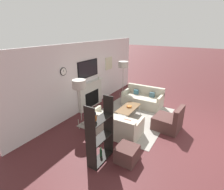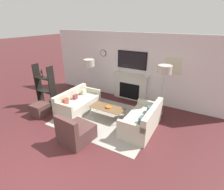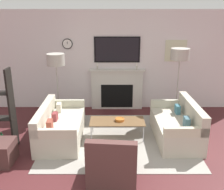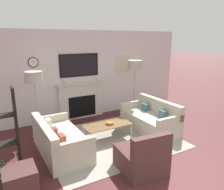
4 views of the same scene
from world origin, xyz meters
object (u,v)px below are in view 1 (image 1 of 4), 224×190
(floor_lamp_right, at_px, (123,65))
(ottoman, at_px, (127,154))
(armchair, at_px, (168,122))
(shelf_unit, at_px, (100,134))
(decorative_bowl, at_px, (129,106))
(floor_lamp_left, at_px, (79,85))
(couch_left, at_px, (113,125))
(couch_right, at_px, (143,99))
(coffee_table, at_px, (128,108))

(floor_lamp_right, relative_size, ottoman, 3.52)
(armchair, relative_size, floor_lamp_right, 0.50)
(shelf_unit, bearing_deg, decorative_bowl, 9.31)
(armchair, height_order, floor_lamp_left, floor_lamp_left)
(armchair, distance_m, ottoman, 2.13)
(couch_left, distance_m, ottoman, 1.32)
(floor_lamp_left, bearing_deg, ottoman, -108.59)
(couch_right, distance_m, armchair, 2.01)
(decorative_bowl, xyz_separation_m, floor_lamp_right, (1.46, 1.05, 1.23))
(coffee_table, height_order, ottoman, ottoman)
(ottoman, bearing_deg, decorative_bowl, 24.56)
(couch_left, height_order, armchair, armchair)
(floor_lamp_left, height_order, shelf_unit, floor_lamp_left)
(floor_lamp_left, bearing_deg, armchair, -61.84)
(armchair, xyz_separation_m, decorative_bowl, (0.15, 1.52, 0.15))
(couch_left, relative_size, floor_lamp_left, 1.03)
(couch_right, xyz_separation_m, floor_lamp_left, (-2.76, 1.12, 1.23))
(shelf_unit, bearing_deg, coffee_table, 9.54)
(couch_right, bearing_deg, floor_lamp_left, 158.01)
(coffee_table, relative_size, floor_lamp_right, 0.65)
(shelf_unit, relative_size, ottoman, 3.19)
(decorative_bowl, bearing_deg, armchair, -95.73)
(couch_left, xyz_separation_m, floor_lamp_left, (-0.23, 1.12, 1.24))
(couch_right, distance_m, floor_lamp_left, 3.22)
(decorative_bowl, height_order, floor_lamp_left, floor_lamp_left)
(couch_right, relative_size, ottoman, 3.22)
(couch_right, height_order, shelf_unit, shelf_unit)
(decorative_bowl, height_order, ottoman, decorative_bowl)
(couch_right, relative_size, floor_lamp_left, 0.99)
(armchair, height_order, floor_lamp_right, floor_lamp_right)
(couch_left, xyz_separation_m, couch_right, (2.53, 0.00, 0.02))
(shelf_unit, bearing_deg, floor_lamp_left, 55.63)
(decorative_bowl, relative_size, shelf_unit, 0.12)
(decorative_bowl, bearing_deg, coffee_table, 179.05)
(decorative_bowl, distance_m, floor_lamp_right, 2.18)
(couch_right, distance_m, shelf_unit, 3.81)
(shelf_unit, bearing_deg, ottoman, -63.08)
(couch_right, relative_size, floor_lamp_right, 0.92)
(floor_lamp_left, distance_m, ottoman, 2.54)
(couch_right, height_order, floor_lamp_right, floor_lamp_right)
(coffee_table, bearing_deg, shelf_unit, -170.46)
(floor_lamp_left, xyz_separation_m, floor_lamp_right, (2.99, -0.00, 0.13))
(couch_left, bearing_deg, floor_lamp_right, 22.06)
(floor_lamp_left, relative_size, floor_lamp_right, 0.93)
(floor_lamp_right, distance_m, ottoman, 4.46)
(armchair, bearing_deg, floor_lamp_right, 57.80)
(couch_left, xyz_separation_m, ottoman, (-0.93, -0.94, -0.06))
(shelf_unit, bearing_deg, couch_left, 15.52)
(couch_left, relative_size, armchair, 1.92)
(couch_left, height_order, shelf_unit, shelf_unit)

